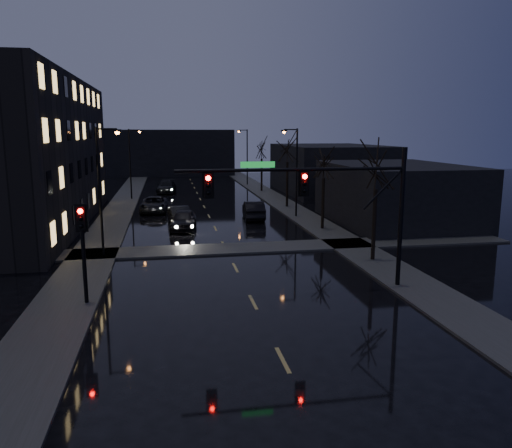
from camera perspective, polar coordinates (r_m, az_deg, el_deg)
name	(u,v)px	position (r m, az deg, el deg)	size (l,w,h in m)	color
ground	(298,389)	(16.11, 4.78, -18.28)	(160.00, 160.00, 0.00)	black
sidewalk_left	(117,213)	(49.45, -15.56, 1.22)	(3.00, 140.00, 0.12)	#2D2D2B
sidewalk_right	(290,208)	(50.72, 3.93, 1.81)	(3.00, 140.00, 0.12)	#2D2D2B
sidewalk_cross	(226,249)	(33.24, -3.43, -2.85)	(40.00, 3.00, 0.12)	#2D2D2B
apartment_block	(6,153)	(45.48, -26.68, 7.24)	(12.00, 30.00, 12.00)	black
commercial_right_near	(396,194)	(44.35, 15.66, 3.36)	(10.00, 14.00, 5.00)	black
commercial_right_far	(330,169)	(65.19, 8.47, 6.27)	(12.00, 18.00, 6.00)	black
far_block	(170,152)	(91.70, -9.78, 8.07)	(22.00, 10.00, 8.00)	black
signal_mast	(329,193)	(24.02, 8.33, 3.53)	(11.11, 0.41, 7.00)	black
signal_pole_left	(83,240)	(23.41, -19.20, -1.74)	(0.35, 0.41, 4.53)	black
tree_near	(377,158)	(30.20, 13.66, 7.34)	(3.52, 3.52, 8.08)	black
tree_mid_a	(324,156)	(39.57, 7.78, 7.67)	(3.30, 3.30, 7.58)	black
tree_mid_b	(288,143)	(51.09, 3.64, 9.26)	(3.74, 3.74, 8.59)	black
tree_far	(262,145)	(64.79, 0.65, 9.07)	(3.43, 3.43, 7.88)	black
streetlight_l_near	(103,181)	(31.99, -17.08, 4.74)	(1.53, 0.28, 8.00)	black
streetlight_l_far	(132,158)	(58.82, -14.01, 7.35)	(1.53, 0.28, 8.00)	black
streetlight_r_mid	(294,165)	(45.16, 4.41, 6.74)	(1.53, 0.28, 8.00)	black
streetlight_r_far	(246,152)	(72.57, -1.19, 8.21)	(1.53, 0.28, 8.00)	black
oncoming_car_a	(183,220)	(40.24, -8.31, 0.50)	(1.90, 4.73, 1.61)	black
oncoming_car_b	(180,215)	(42.65, -8.71, 0.98)	(1.58, 4.52, 1.49)	black
oncoming_car_c	(154,204)	(49.48, -11.56, 2.21)	(2.49, 5.41, 1.50)	black
oncoming_car_d	(166,187)	(64.81, -10.20, 4.22)	(2.18, 5.37, 1.56)	black
lead_car	(254,210)	(44.66, -0.28, 1.61)	(1.71, 4.91, 1.62)	black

